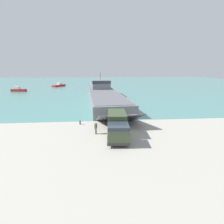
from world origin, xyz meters
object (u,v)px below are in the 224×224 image
at_px(landing_craft, 103,94).
at_px(soldier_on_ramp, 96,127).
at_px(military_truck, 117,125).
at_px(mooring_bollard, 80,122).
at_px(moored_boat_a, 19,90).
at_px(moored_boat_b, 59,85).

relative_size(landing_craft, soldier_on_ramp, 25.36).
height_order(military_truck, mooring_bollard, military_truck).
bearing_deg(soldier_on_ramp, military_truck, -179.71).
distance_m(soldier_on_ramp, moored_boat_a, 61.40).
bearing_deg(mooring_bollard, moored_boat_a, 121.88).
xyz_separation_m(soldier_on_ramp, mooring_bollard, (-2.65, 4.69, -0.63)).
xyz_separation_m(military_truck, soldier_on_ramp, (-2.88, 1.20, -0.61)).
relative_size(landing_craft, moored_boat_b, 4.80).
bearing_deg(landing_craft, moored_boat_b, 112.27).
relative_size(moored_boat_a, mooring_bollard, 9.07).
bearing_deg(landing_craft, moored_boat_a, 141.06).
height_order(landing_craft, moored_boat_a, landing_craft).
xyz_separation_m(landing_craft, mooring_bollard, (-4.81, -23.42, -1.57)).
height_order(military_truck, moored_boat_b, military_truck).
distance_m(landing_craft, moored_boat_a, 42.04).
height_order(moored_boat_a, mooring_bollard, moored_boat_a).
distance_m(soldier_on_ramp, moored_boat_b, 76.17).
bearing_deg(military_truck, landing_craft, -174.58).
xyz_separation_m(moored_boat_a, mooring_bollard, (29.59, -47.57, -0.35)).
distance_m(landing_craft, mooring_bollard, 23.96).
bearing_deg(military_truck, moored_boat_b, -158.88).
distance_m(moored_boat_a, mooring_bollard, 56.02).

